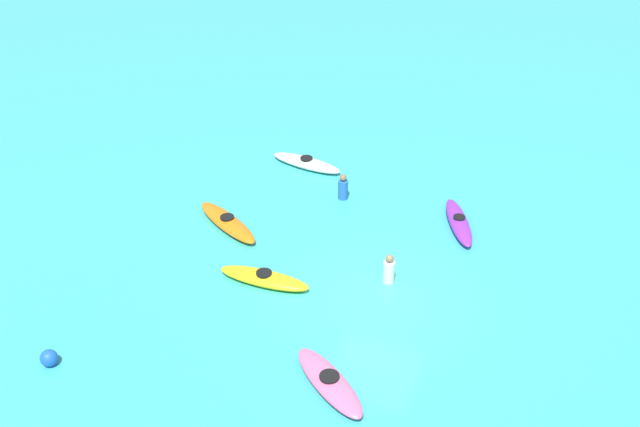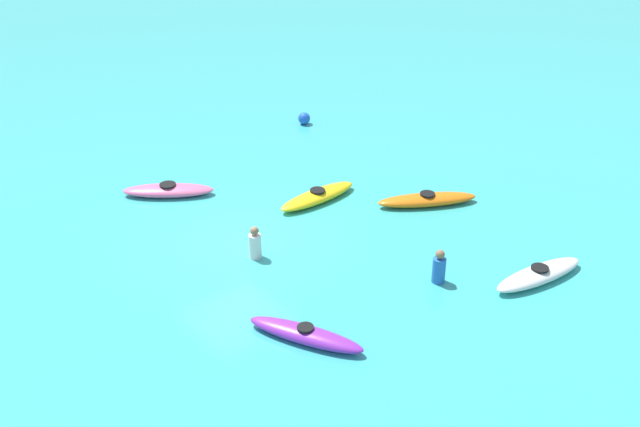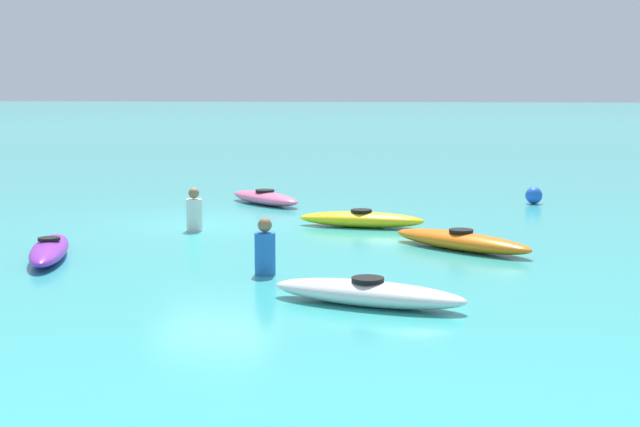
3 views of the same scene
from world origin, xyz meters
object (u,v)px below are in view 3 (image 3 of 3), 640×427
at_px(kayak_orange, 461,241).
at_px(person_near_shore, 265,250).
at_px(kayak_yellow, 361,219).
at_px(kayak_purple, 49,250).
at_px(kayak_white, 368,293).
at_px(person_by_kayaks, 194,212).
at_px(kayak_pink, 265,198).
at_px(buoy_blue, 534,195).

relative_size(kayak_orange, person_near_shore, 3.21).
height_order(kayak_yellow, person_near_shore, person_near_shore).
height_order(kayak_purple, kayak_white, same).
bearing_deg(person_near_shore, person_by_kayaks, -143.35).
xyz_separation_m(kayak_pink, kayak_white, (9.65, 4.67, -0.00)).
height_order(kayak_white, buoy_blue, buoy_blue).
height_order(kayak_yellow, person_by_kayaks, person_by_kayaks).
relative_size(kayak_purple, person_by_kayaks, 3.03).
bearing_deg(person_by_kayaks, kayak_orange, 81.75).
bearing_deg(buoy_blue, person_by_kayaks, -46.24).
bearing_deg(kayak_orange, kayak_yellow, -133.43).
bearing_deg(kayak_orange, person_by_kayaks, -98.25).
relative_size(kayak_pink, buoy_blue, 5.99).
bearing_deg(kayak_pink, person_by_kayaks, -0.19).
distance_m(kayak_yellow, person_by_kayaks, 3.45).
bearing_deg(person_by_kayaks, kayak_white, 41.92).
distance_m(person_near_shore, person_by_kayaks, 4.63).
distance_m(kayak_white, person_by_kayaks, 7.01).
bearing_deg(kayak_purple, kayak_white, 73.27).
bearing_deg(kayak_white, kayak_yellow, -167.00).
distance_m(kayak_pink, buoy_blue, 6.79).
relative_size(kayak_white, person_near_shore, 3.09).
bearing_deg(kayak_pink, kayak_orange, 46.09).
height_order(kayak_white, person_near_shore, person_near_shore).
distance_m(kayak_purple, buoy_blue, 12.41).
height_order(kayak_purple, kayak_orange, same).
bearing_deg(kayak_yellow, buoy_blue, 145.33).
height_order(kayak_orange, kayak_white, same).
relative_size(kayak_purple, buoy_blue, 6.27).
height_order(kayak_pink, person_near_shore, person_near_shore).
bearing_deg(kayak_pink, kayak_purple, -8.24).
distance_m(kayak_yellow, kayak_white, 6.76).
xyz_separation_m(kayak_pink, person_near_shore, (8.15, 2.75, 0.22)).
bearing_deg(person_by_kayaks, kayak_pink, 179.81).
bearing_deg(buoy_blue, person_near_shore, -20.79).
height_order(kayak_pink, person_by_kayaks, person_by_kayaks).
xyz_separation_m(kayak_purple, kayak_pink, (-7.91, 1.15, 0.00)).
xyz_separation_m(kayak_orange, kayak_yellow, (-2.16, -2.28, 0.00)).
distance_m(buoy_blue, person_by_kayaks, 9.08).
relative_size(kayak_white, buoy_blue, 6.40).
height_order(kayak_orange, person_near_shore, person_near_shore).
bearing_deg(person_by_kayaks, kayak_purple, -18.05).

